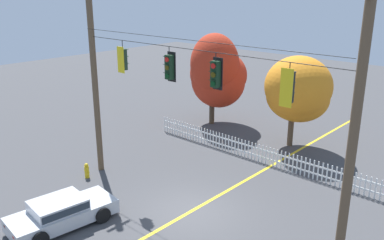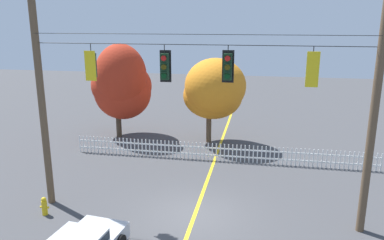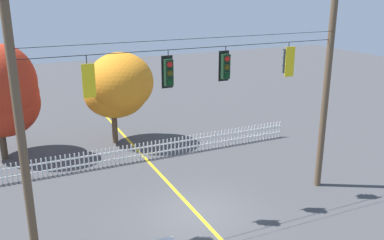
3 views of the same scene
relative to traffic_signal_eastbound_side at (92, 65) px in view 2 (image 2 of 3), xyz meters
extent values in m
plane|color=#424244|center=(4.01, 0.01, -5.95)|extent=(80.00, 80.00, 0.00)
cube|color=gold|center=(4.01, 0.01, -5.94)|extent=(0.16, 36.00, 0.01)
cylinder|color=brown|center=(-2.27, 0.01, -1.36)|extent=(0.29, 0.29, 9.17)
cylinder|color=brown|center=(10.29, 0.01, -1.36)|extent=(0.29, 0.29, 9.17)
cylinder|color=black|center=(4.01, 0.01, 0.83)|extent=(12.36, 0.02, 0.02)
cylinder|color=black|center=(4.01, -0.24, 1.20)|extent=(12.36, 0.02, 0.02)
cylinder|color=black|center=(0.00, 0.01, 0.64)|extent=(0.03, 0.03, 0.37)
cube|color=yellow|center=(0.00, -0.12, 0.00)|extent=(0.43, 0.02, 1.14)
cube|color=#1E3323|center=(0.00, 0.01, 0.00)|extent=(0.30, 0.24, 0.92)
cylinder|color=red|center=(0.00, 0.14, 0.30)|extent=(0.20, 0.03, 0.20)
cube|color=#1E3323|center=(0.00, 0.19, 0.42)|extent=(0.22, 0.12, 0.06)
cylinder|color=#463B09|center=(0.00, 0.14, 0.00)|extent=(0.20, 0.03, 0.20)
cube|color=#1E3323|center=(0.00, 0.19, 0.11)|extent=(0.22, 0.12, 0.06)
cylinder|color=#073513|center=(0.00, 0.14, -0.31)|extent=(0.20, 0.03, 0.20)
cube|color=#1E3323|center=(0.00, 0.19, -0.20)|extent=(0.22, 0.12, 0.06)
cylinder|color=black|center=(2.88, 0.01, 0.66)|extent=(0.03, 0.03, 0.33)
cube|color=black|center=(2.88, 0.14, 0.01)|extent=(0.43, 0.02, 1.19)
cube|color=black|center=(2.88, 0.01, 0.01)|extent=(0.30, 0.24, 0.96)
cylinder|color=red|center=(2.88, -0.13, 0.33)|extent=(0.20, 0.03, 0.20)
cube|color=black|center=(2.88, -0.17, 0.45)|extent=(0.22, 0.12, 0.06)
cylinder|color=#463B09|center=(2.88, -0.13, 0.01)|extent=(0.20, 0.03, 0.20)
cube|color=black|center=(2.88, -0.17, 0.13)|extent=(0.22, 0.12, 0.06)
cylinder|color=#073513|center=(2.88, -0.13, -0.30)|extent=(0.20, 0.03, 0.20)
cube|color=black|center=(2.88, -0.17, -0.19)|extent=(0.22, 0.12, 0.06)
cylinder|color=black|center=(5.21, 0.01, 0.68)|extent=(0.03, 0.03, 0.30)
cube|color=black|center=(5.21, 0.14, 0.06)|extent=(0.43, 0.02, 1.17)
cube|color=black|center=(5.21, 0.01, 0.06)|extent=(0.30, 0.24, 0.94)
cylinder|color=red|center=(5.21, -0.13, 0.37)|extent=(0.20, 0.03, 0.20)
cube|color=black|center=(5.21, -0.17, 0.49)|extent=(0.22, 0.12, 0.06)
cylinder|color=#463B09|center=(5.21, -0.13, 0.06)|extent=(0.20, 0.03, 0.20)
cube|color=black|center=(5.21, -0.17, 0.17)|extent=(0.22, 0.12, 0.06)
cylinder|color=#073513|center=(5.21, -0.13, -0.26)|extent=(0.20, 0.03, 0.20)
cube|color=black|center=(5.21, -0.17, -0.14)|extent=(0.22, 0.12, 0.06)
cylinder|color=black|center=(8.13, 0.01, 0.68)|extent=(0.03, 0.03, 0.29)
cube|color=yellow|center=(8.13, -0.12, 0.05)|extent=(0.43, 0.02, 1.22)
cube|color=black|center=(8.13, 0.01, 0.05)|extent=(0.30, 0.24, 0.98)
cylinder|color=red|center=(8.13, 0.14, 0.38)|extent=(0.20, 0.03, 0.20)
cube|color=black|center=(8.13, 0.19, 0.49)|extent=(0.22, 0.12, 0.06)
cylinder|color=#463B09|center=(8.13, 0.14, 0.05)|extent=(0.20, 0.03, 0.20)
cube|color=black|center=(8.13, 0.19, 0.16)|extent=(0.22, 0.12, 0.06)
cylinder|color=#073513|center=(8.13, 0.14, -0.28)|extent=(0.20, 0.03, 0.20)
cube|color=black|center=(8.13, 0.19, -0.17)|extent=(0.22, 0.12, 0.06)
cube|color=white|center=(-4.02, 6.28, -5.45)|extent=(0.06, 0.04, 1.00)
cube|color=white|center=(-3.79, 6.28, -5.45)|extent=(0.06, 0.04, 1.00)
cube|color=white|center=(-3.57, 6.28, -5.45)|extent=(0.06, 0.04, 1.00)
cube|color=white|center=(-3.34, 6.28, -5.45)|extent=(0.06, 0.04, 1.00)
cube|color=white|center=(-3.12, 6.28, -5.45)|extent=(0.06, 0.04, 1.00)
cube|color=white|center=(-2.89, 6.28, -5.45)|extent=(0.06, 0.04, 1.00)
cube|color=white|center=(-2.66, 6.28, -5.45)|extent=(0.06, 0.04, 1.00)
cube|color=white|center=(-2.44, 6.28, -5.45)|extent=(0.06, 0.04, 1.00)
cube|color=white|center=(-2.21, 6.28, -5.45)|extent=(0.06, 0.04, 1.00)
cube|color=white|center=(-1.99, 6.28, -5.45)|extent=(0.06, 0.04, 1.00)
cube|color=white|center=(-1.76, 6.28, -5.45)|extent=(0.06, 0.04, 1.00)
cube|color=white|center=(-1.54, 6.28, -5.45)|extent=(0.06, 0.04, 1.00)
cube|color=white|center=(-1.31, 6.28, -5.45)|extent=(0.06, 0.04, 1.00)
cube|color=white|center=(-1.08, 6.28, -5.45)|extent=(0.06, 0.04, 1.00)
cube|color=white|center=(-0.86, 6.28, -5.45)|extent=(0.06, 0.04, 1.00)
cube|color=white|center=(-0.63, 6.28, -5.45)|extent=(0.06, 0.04, 1.00)
cube|color=white|center=(-0.41, 6.28, -5.45)|extent=(0.06, 0.04, 1.00)
cube|color=white|center=(-0.18, 6.28, -5.45)|extent=(0.06, 0.04, 1.00)
cube|color=white|center=(0.04, 6.28, -5.45)|extent=(0.06, 0.04, 1.00)
cube|color=white|center=(0.27, 6.28, -5.45)|extent=(0.06, 0.04, 1.00)
cube|color=white|center=(0.50, 6.28, -5.45)|extent=(0.06, 0.04, 1.00)
cube|color=white|center=(0.72, 6.28, -5.45)|extent=(0.06, 0.04, 1.00)
cube|color=white|center=(0.95, 6.28, -5.45)|extent=(0.06, 0.04, 1.00)
cube|color=white|center=(1.17, 6.28, -5.45)|extent=(0.06, 0.04, 1.00)
cube|color=white|center=(1.40, 6.28, -5.45)|extent=(0.06, 0.04, 1.00)
cube|color=white|center=(1.63, 6.28, -5.45)|extent=(0.06, 0.04, 1.00)
cube|color=white|center=(1.85, 6.28, -5.45)|extent=(0.06, 0.04, 1.00)
cube|color=white|center=(2.08, 6.28, -5.45)|extent=(0.06, 0.04, 1.00)
cube|color=white|center=(2.30, 6.28, -5.45)|extent=(0.06, 0.04, 1.00)
cube|color=white|center=(2.53, 6.28, -5.45)|extent=(0.06, 0.04, 1.00)
cube|color=white|center=(2.75, 6.28, -5.45)|extent=(0.06, 0.04, 1.00)
cube|color=white|center=(2.98, 6.28, -5.45)|extent=(0.06, 0.04, 1.00)
cube|color=white|center=(3.21, 6.28, -5.45)|extent=(0.06, 0.04, 1.00)
cube|color=white|center=(3.43, 6.28, -5.45)|extent=(0.06, 0.04, 1.00)
cube|color=white|center=(3.66, 6.28, -5.45)|extent=(0.06, 0.04, 1.00)
cube|color=white|center=(3.88, 6.28, -5.45)|extent=(0.06, 0.04, 1.00)
cube|color=white|center=(4.11, 6.28, -5.45)|extent=(0.06, 0.04, 1.00)
cube|color=white|center=(4.34, 6.28, -5.45)|extent=(0.06, 0.04, 1.00)
cube|color=white|center=(4.56, 6.28, -5.45)|extent=(0.06, 0.04, 1.00)
cube|color=white|center=(4.79, 6.28, -5.45)|extent=(0.06, 0.04, 1.00)
cube|color=white|center=(5.01, 6.28, -5.45)|extent=(0.06, 0.04, 1.00)
cube|color=white|center=(5.24, 6.28, -5.45)|extent=(0.06, 0.04, 1.00)
cube|color=white|center=(5.46, 6.28, -5.45)|extent=(0.06, 0.04, 1.00)
cube|color=white|center=(5.69, 6.28, -5.45)|extent=(0.06, 0.04, 1.00)
cube|color=white|center=(5.92, 6.28, -5.45)|extent=(0.06, 0.04, 1.00)
cube|color=white|center=(6.14, 6.28, -5.45)|extent=(0.06, 0.04, 1.00)
cube|color=white|center=(6.37, 6.28, -5.45)|extent=(0.06, 0.04, 1.00)
cube|color=white|center=(6.59, 6.28, -5.45)|extent=(0.06, 0.04, 1.00)
cube|color=white|center=(6.82, 6.28, -5.45)|extent=(0.06, 0.04, 1.00)
cube|color=white|center=(7.05, 6.28, -5.45)|extent=(0.06, 0.04, 1.00)
cube|color=white|center=(7.27, 6.28, -5.45)|extent=(0.06, 0.04, 1.00)
cube|color=white|center=(7.50, 6.28, -5.45)|extent=(0.06, 0.04, 1.00)
cube|color=white|center=(7.72, 6.28, -5.45)|extent=(0.06, 0.04, 1.00)
cube|color=white|center=(7.95, 6.28, -5.45)|extent=(0.06, 0.04, 1.00)
cube|color=white|center=(8.17, 6.28, -5.45)|extent=(0.06, 0.04, 1.00)
cube|color=white|center=(8.40, 6.28, -5.45)|extent=(0.06, 0.04, 1.00)
cube|color=white|center=(8.63, 6.28, -5.45)|extent=(0.06, 0.04, 1.00)
cube|color=white|center=(8.85, 6.28, -5.45)|extent=(0.06, 0.04, 1.00)
cube|color=white|center=(9.08, 6.28, -5.45)|extent=(0.06, 0.04, 1.00)
cube|color=white|center=(9.30, 6.28, -5.45)|extent=(0.06, 0.04, 1.00)
cube|color=white|center=(9.53, 6.28, -5.45)|extent=(0.06, 0.04, 1.00)
cube|color=white|center=(9.75, 6.28, -5.45)|extent=(0.06, 0.04, 1.00)
cube|color=white|center=(9.98, 6.28, -5.45)|extent=(0.06, 0.04, 1.00)
cube|color=white|center=(10.21, 6.28, -5.45)|extent=(0.06, 0.04, 1.00)
cube|color=white|center=(10.43, 6.28, -5.45)|extent=(0.06, 0.04, 1.00)
cube|color=white|center=(10.66, 6.28, -5.45)|extent=(0.06, 0.04, 1.00)
cube|color=white|center=(10.88, 6.28, -5.45)|extent=(0.06, 0.04, 1.00)
cube|color=white|center=(11.11, 6.28, -5.45)|extent=(0.06, 0.04, 1.00)
cube|color=white|center=(11.34, 6.28, -5.45)|extent=(0.06, 0.04, 1.00)
cube|color=white|center=(11.56, 6.28, -5.45)|extent=(0.06, 0.04, 1.00)
cube|color=white|center=(11.79, 6.28, -5.45)|extent=(0.06, 0.04, 1.00)
cube|color=white|center=(12.01, 6.28, -5.45)|extent=(0.06, 0.04, 1.00)
cube|color=white|center=(12.24, 6.28, -5.45)|extent=(0.06, 0.04, 1.00)
cube|color=white|center=(12.46, 6.28, -5.45)|extent=(0.06, 0.04, 1.00)
cube|color=white|center=(12.69, 6.28, -5.45)|extent=(0.06, 0.04, 1.00)
cube|color=white|center=(4.34, 6.31, -5.65)|extent=(16.71, 0.03, 0.08)
cube|color=white|center=(4.34, 6.31, -5.23)|extent=(16.71, 0.03, 0.08)
cylinder|color=#473828|center=(-2.88, 9.67, -4.98)|extent=(0.35, 0.35, 1.93)
ellipsoid|color=#B22D19|center=(-2.61, 9.94, -2.94)|extent=(3.80, 3.30, 3.65)
ellipsoid|color=#B22D19|center=(-2.73, 10.10, -2.57)|extent=(4.04, 3.50, 3.31)
ellipsoid|color=#B22D19|center=(-2.47, 9.38, -1.78)|extent=(3.33, 2.98, 4.06)
cylinder|color=brown|center=(3.21, 9.59, -4.82)|extent=(0.33, 0.33, 2.25)
ellipsoid|color=orange|center=(3.42, 9.68, -2.94)|extent=(3.72, 3.12, 2.92)
ellipsoid|color=orange|center=(3.62, 9.29, -2.25)|extent=(3.76, 3.71, 3.41)
cylinder|color=black|center=(0.27, -2.77, -5.63)|extent=(0.25, 0.66, 0.64)
cube|color=white|center=(0.74, -2.06, -5.40)|extent=(0.20, 0.06, 0.10)
cube|color=white|center=(1.68, -2.16, -5.40)|extent=(0.20, 0.06, 0.10)
cylinder|color=gold|center=(-1.95, -1.05, -5.65)|extent=(0.22, 0.22, 0.60)
sphere|color=gold|center=(-1.95, -1.05, -5.28)|extent=(0.20, 0.20, 0.20)
cylinder|color=gold|center=(-2.10, -1.05, -5.62)|extent=(0.08, 0.08, 0.08)
cylinder|color=gold|center=(-1.80, -1.05, -5.62)|extent=(0.08, 0.08, 0.08)
camera|label=1|loc=(14.30, -11.22, 3.00)|focal=38.54mm
camera|label=2|loc=(6.47, -13.78, 1.72)|focal=35.95mm
camera|label=3|loc=(-2.72, -14.07, 2.98)|focal=39.99mm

